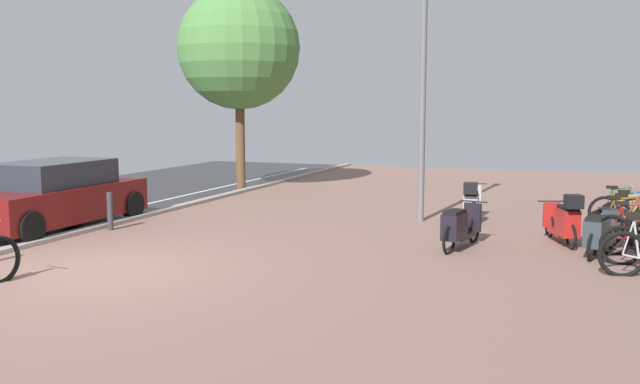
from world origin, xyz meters
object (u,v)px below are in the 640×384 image
at_px(bicycle_rack_02, 631,235).
at_px(lamp_post, 423,58).
at_px(scooter_far, 565,221).
at_px(parked_car_near, 53,196).
at_px(bicycle_rack_03, 623,228).
at_px(scooter_near, 600,234).
at_px(bicycle_rack_06, 619,211).
at_px(bicycle_rack_05, 632,217).
at_px(street_tree, 239,48).
at_px(bollard_far, 110,211).
at_px(scooter_extra, 472,203).
at_px(bicycle_rack_04, 630,222).
at_px(scooter_mid, 459,227).

xyz_separation_m(bicycle_rack_02, lamp_post, (-4.15, 2.29, 3.23)).
xyz_separation_m(scooter_far, parked_car_near, (-10.18, -1.79, 0.22)).
height_order(bicycle_rack_03, scooter_near, bicycle_rack_03).
distance_m(bicycle_rack_06, scooter_far, 2.71).
height_order(bicycle_rack_05, lamp_post, lamp_post).
height_order(scooter_far, street_tree, street_tree).
xyz_separation_m(bicycle_rack_03, bollard_far, (-9.85, -1.84, 0.04)).
bearing_deg(bicycle_rack_06, lamp_post, -169.20).
height_order(parked_car_near, lamp_post, lamp_post).
relative_size(bicycle_rack_06, street_tree, 0.21).
height_order(scooter_far, lamp_post, lamp_post).
bearing_deg(bicycle_rack_06, bicycle_rack_05, -75.78).
distance_m(scooter_far, parked_car_near, 10.34).
bearing_deg(scooter_far, bollard_far, -169.45).
distance_m(scooter_near, scooter_extra, 3.73).
distance_m(bicycle_rack_04, parked_car_near, 11.68).
distance_m(bicycle_rack_03, bicycle_rack_04, 0.79).
distance_m(scooter_extra, street_tree, 9.18).
height_order(bicycle_rack_06, scooter_extra, scooter_extra).
bearing_deg(street_tree, scooter_extra, -25.77).
height_order(scooter_near, bollard_far, bollard_far).
xyz_separation_m(lamp_post, bollard_far, (-5.78, -3.36, -3.19)).
height_order(bicycle_rack_05, street_tree, street_tree).
bearing_deg(scooter_extra, scooter_near, -46.69).
bearing_deg(street_tree, bicycle_rack_03, -27.03).
height_order(bicycle_rack_04, bicycle_rack_06, bicycle_rack_04).
height_order(bicycle_rack_02, bicycle_rack_03, bicycle_rack_03).
distance_m(bicycle_rack_04, scooter_mid, 3.56).
xyz_separation_m(bicycle_rack_03, parked_car_near, (-11.19, -1.97, 0.32)).
distance_m(bicycle_rack_03, street_tree, 12.41).
xyz_separation_m(bicycle_rack_02, parked_car_near, (-11.28, -1.20, 0.32)).
height_order(bicycle_rack_02, parked_car_near, parked_car_near).
relative_size(street_tree, bollard_far, 7.78).
height_order(parked_car_near, street_tree, street_tree).
height_order(scooter_mid, parked_car_near, parked_car_near).
bearing_deg(bicycle_rack_04, bicycle_rack_06, 94.25).
height_order(bicycle_rack_05, scooter_extra, scooter_extra).
relative_size(bicycle_rack_02, street_tree, 0.22).
xyz_separation_m(bicycle_rack_04, lamp_post, (-4.23, 0.76, 3.24)).
distance_m(bicycle_rack_02, bicycle_rack_03, 0.77).
relative_size(scooter_far, scooter_extra, 0.90).
distance_m(bicycle_rack_02, scooter_far, 1.24).
bearing_deg(lamp_post, bicycle_rack_05, 0.20).
bearing_deg(bicycle_rack_05, bicycle_rack_04, -95.98).
height_order(bicycle_rack_02, bollard_far, bicycle_rack_02).
bearing_deg(lamp_post, scooter_extra, 10.42).
bearing_deg(bicycle_rack_03, scooter_mid, -155.77).
bearing_deg(bicycle_rack_04, lamp_post, 169.87).
height_order(bicycle_rack_06, parked_car_near, parked_car_near).
bearing_deg(bollard_far, street_tree, 95.06).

